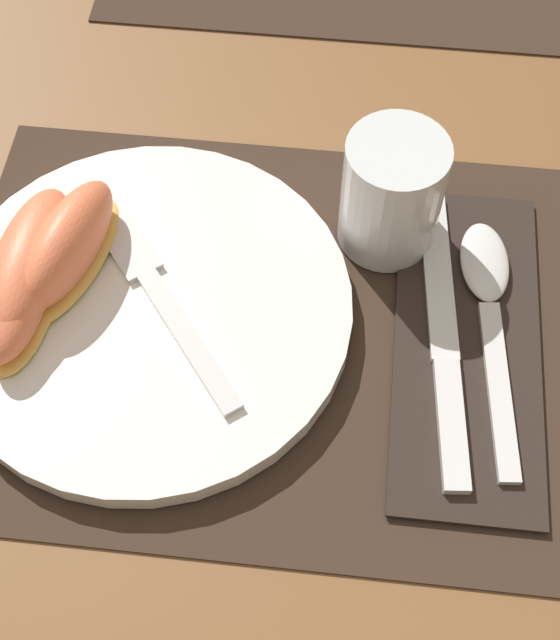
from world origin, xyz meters
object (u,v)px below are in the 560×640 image
at_px(citrus_wedge_0, 68,247).
at_px(citrus_wedge_1, 30,266).
at_px(juice_glass, 391,199).
at_px(knife, 444,339).
at_px(citrus_wedge_2, 17,292).
at_px(spoon, 488,294).
at_px(plate, 149,308).
at_px(fork, 152,283).

bearing_deg(citrus_wedge_0, citrus_wedge_1, -144.26).
xyz_separation_m(juice_glass, knife, (0.04, -0.09, -0.03)).
relative_size(citrus_wedge_0, citrus_wedge_2, 1.04).
distance_m(juice_glass, citrus_wedge_0, 0.22).
xyz_separation_m(juice_glass, spoon, (0.07, -0.05, -0.03)).
bearing_deg(plate, knife, -0.37).
bearing_deg(knife, juice_glass, 116.11).
bearing_deg(citrus_wedge_2, citrus_wedge_0, 53.25).
xyz_separation_m(knife, fork, (-0.20, 0.01, 0.01)).
distance_m(juice_glass, spoon, 0.09).
bearing_deg(fork, citrus_wedge_2, -163.39).
bearing_deg(juice_glass, citrus_wedge_2, -157.89).
distance_m(citrus_wedge_1, citrus_wedge_2, 0.02).
relative_size(knife, fork, 1.37).
distance_m(fork, citrus_wedge_0, 0.06).
bearing_deg(fork, juice_glass, 24.88).
relative_size(fork, citrus_wedge_1, 1.26).
height_order(knife, citrus_wedge_1, citrus_wedge_1).
bearing_deg(fork, plate, -94.88).
relative_size(knife, citrus_wedge_0, 1.91).
bearing_deg(juice_glass, plate, -151.34).
relative_size(juice_glass, spoon, 0.46).
distance_m(plate, fork, 0.02).
xyz_separation_m(plate, fork, (0.00, 0.01, 0.01)).
height_order(plate, citrus_wedge_2, citrus_wedge_2).
relative_size(citrus_wedge_1, citrus_wedge_2, 1.14).
bearing_deg(citrus_wedge_2, knife, 2.02).
bearing_deg(knife, fork, 175.73).
bearing_deg(citrus_wedge_2, citrus_wedge_1, 78.73).
distance_m(knife, fork, 0.20).
xyz_separation_m(plate, citrus_wedge_2, (-0.08, -0.01, 0.02)).
bearing_deg(plate, citrus_wedge_0, 156.18).
bearing_deg(plate, spoon, 9.00).
distance_m(citrus_wedge_0, citrus_wedge_1, 0.03).
distance_m(knife, citrus_wedge_0, 0.26).
xyz_separation_m(spoon, fork, (-0.23, -0.02, 0.01)).
height_order(citrus_wedge_0, citrus_wedge_1, citrus_wedge_0).
distance_m(plate, spoon, 0.23).
distance_m(knife, citrus_wedge_2, 0.28).
bearing_deg(fork, citrus_wedge_0, 169.11).
bearing_deg(juice_glass, fork, -155.12).
relative_size(juice_glass, citrus_wedge_1, 0.69).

